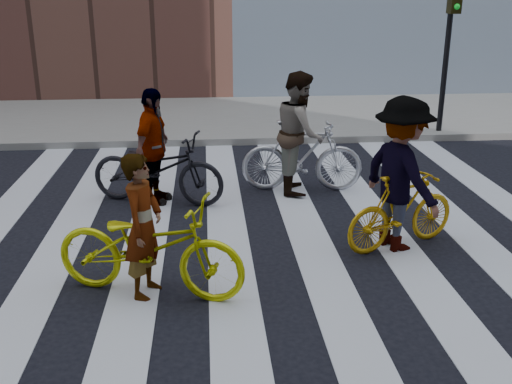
{
  "coord_description": "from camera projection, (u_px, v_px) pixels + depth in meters",
  "views": [
    {
      "loc": [
        -0.8,
        -7.36,
        3.24
      ],
      "look_at": [
        -0.15,
        0.3,
        0.58
      ],
      "focal_mm": 42.0,
      "sensor_mm": 36.0,
      "label": 1
    }
  ],
  "objects": [
    {
      "name": "bike_yellow_left",
      "position": [
        149.0,
        247.0,
        6.47
      ],
      "size": [
        2.27,
        1.37,
        1.13
      ],
      "primitive_type": "imported",
      "rotation": [
        0.0,
        0.0,
        1.26
      ],
      "color": "#C0C50A",
      "rests_on": "ground"
    },
    {
      "name": "bike_dark_rear",
      "position": [
        157.0,
        168.0,
        9.24
      ],
      "size": [
        2.25,
        1.35,
        1.12
      ],
      "primitive_type": "imported",
      "rotation": [
        0.0,
        0.0,
        1.26
      ],
      "color": "black",
      "rests_on": "ground"
    },
    {
      "name": "bike_silver_mid",
      "position": [
        302.0,
        156.0,
        9.79
      ],
      "size": [
        2.03,
        0.78,
        1.19
      ],
      "primitive_type": "imported",
      "rotation": [
        0.0,
        0.0,
        1.46
      ],
      "color": "silver",
      "rests_on": "ground"
    },
    {
      "name": "ground",
      "position": [
        269.0,
        239.0,
        8.05
      ],
      "size": [
        100.0,
        100.0,
        0.0
      ],
      "primitive_type": "plane",
      "color": "black",
      "rests_on": "ground"
    },
    {
      "name": "rider_left",
      "position": [
        143.0,
        226.0,
        6.38
      ],
      "size": [
        0.55,
        0.68,
        1.61
      ],
      "primitive_type": "imported",
      "rotation": [
        0.0,
        0.0,
        1.26
      ],
      "color": "slate",
      "rests_on": "ground"
    },
    {
      "name": "bike_yellow_right",
      "position": [
        402.0,
        211.0,
        7.67
      ],
      "size": [
        1.73,
        1.07,
        1.01
      ],
      "primitive_type": "imported",
      "rotation": [
        0.0,
        0.0,
        1.96
      ],
      "color": "#C58D0A",
      "rests_on": "ground"
    },
    {
      "name": "rider_rear",
      "position": [
        153.0,
        147.0,
        9.13
      ],
      "size": [
        0.74,
        1.14,
        1.8
      ],
      "primitive_type": "imported",
      "rotation": [
        0.0,
        0.0,
        1.26
      ],
      "color": "slate",
      "rests_on": "ground"
    },
    {
      "name": "zebra_crosswalk",
      "position": [
        269.0,
        239.0,
        8.05
      ],
      "size": [
        8.25,
        10.0,
        0.01
      ],
      "color": "silver",
      "rests_on": "ground"
    },
    {
      "name": "rider_mid",
      "position": [
        300.0,
        133.0,
        9.65
      ],
      "size": [
        0.85,
        1.04,
        1.97
      ],
      "primitive_type": "imported",
      "rotation": [
        0.0,
        0.0,
        1.46
      ],
      "color": "slate",
      "rests_on": "ground"
    },
    {
      "name": "sidewalk_far",
      "position": [
        238.0,
        118.0,
        15.09
      ],
      "size": [
        100.0,
        5.0,
        0.15
      ],
      "primitive_type": "cube",
      "color": "gray",
      "rests_on": "ground"
    },
    {
      "name": "traffic_signal",
      "position": [
        450.0,
        33.0,
        12.66
      ],
      "size": [
        0.22,
        0.42,
        3.33
      ],
      "color": "black",
      "rests_on": "ground"
    },
    {
      "name": "rider_right",
      "position": [
        401.0,
        175.0,
        7.51
      ],
      "size": [
        1.16,
        1.46,
        1.97
      ],
      "primitive_type": "imported",
      "rotation": [
        0.0,
        0.0,
        1.96
      ],
      "color": "slate",
      "rests_on": "ground"
    }
  ]
}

